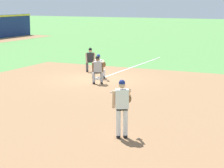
{
  "coord_description": "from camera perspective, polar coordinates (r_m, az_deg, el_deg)",
  "views": [
    {
      "loc": [
        -20.93,
        -10.66,
        4.26
      ],
      "look_at": [
        -6.24,
        -3.73,
        1.13
      ],
      "focal_mm": 70.0,
      "sensor_mm": 36.0,
      "label": 1
    }
  ],
  "objects": [
    {
      "name": "first_base_bag",
      "position": [
        23.87,
        -1.73,
        0.73
      ],
      "size": [
        0.38,
        0.38,
        0.09
      ],
      "primitive_type": "cube",
      "color": "white",
      "rests_on": "ground"
    },
    {
      "name": "foul_line_stripe",
      "position": [
        28.42,
        2.91,
        2.3
      ],
      "size": [
        10.14,
        0.1,
        0.0
      ],
      "primitive_type": "cube",
      "color": "white",
      "rests_on": "ground"
    },
    {
      "name": "baserunner",
      "position": [
        22.42,
        -1.89,
        2.01
      ],
      "size": [
        0.6,
        0.67,
        1.46
      ],
      "color": "black",
      "rests_on": "ground"
    },
    {
      "name": "first_baseman",
      "position": [
        24.04,
        -1.72,
        2.46
      ],
      "size": [
        0.82,
        1.03,
        1.34
      ],
      "color": "black",
      "rests_on": "ground"
    },
    {
      "name": "baseball",
      "position": [
        20.38,
        -0.13,
        -1.05
      ],
      "size": [
        0.07,
        0.07,
        0.07
      ],
      "primitive_type": "sphere",
      "color": "white",
      "rests_on": "ground"
    },
    {
      "name": "pitcher",
      "position": [
        13.58,
        1.35,
        -2.75
      ],
      "size": [
        0.84,
        0.58,
        1.86
      ],
      "color": "black",
      "rests_on": "ground"
    },
    {
      "name": "umpire",
      "position": [
        26.27,
        -2.84,
        3.31
      ],
      "size": [
        0.63,
        0.68,
        1.46
      ],
      "color": "black",
      "rests_on": "ground"
    },
    {
      "name": "infield_dirt_patch",
      "position": [
        18.8,
        -0.63,
        -2.18
      ],
      "size": [
        18.0,
        18.0,
        0.01
      ],
      "primitive_type": "cube",
      "color": "#936B47",
      "rests_on": "ground"
    },
    {
      "name": "ground_plane",
      "position": [
        23.87,
        -1.73,
        0.63
      ],
      "size": [
        160.0,
        160.0,
        0.0
      ],
      "primitive_type": "plane",
      "color": "#518942"
    }
  ]
}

